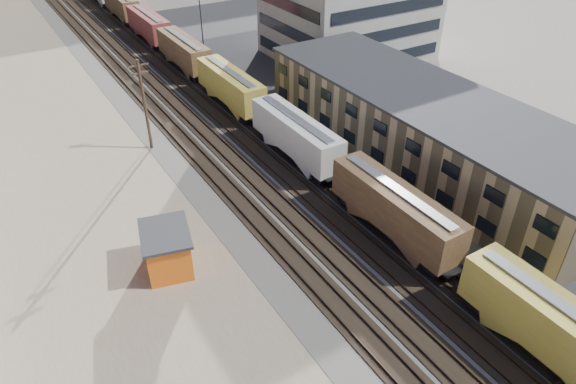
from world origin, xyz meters
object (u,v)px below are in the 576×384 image
freight_train (205,67)px  maintenance_shed (167,249)px  parked_car_blue (423,86)px  utility_pole_north (144,103)px

freight_train → maintenance_shed: (-17.53, -31.89, -1.01)m
freight_train → parked_car_blue: freight_train is taller
utility_pole_north → maintenance_shed: utility_pole_north is taller
utility_pole_north → maintenance_shed: 20.21m
utility_pole_north → parked_car_blue: 36.85m
maintenance_shed → utility_pole_north: bearing=74.8°
freight_train → maintenance_shed: 36.40m
freight_train → parked_car_blue: 29.38m
freight_train → parked_car_blue: (24.02, -16.77, -2.12)m
utility_pole_north → maintenance_shed: (-5.23, -19.21, -3.51)m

